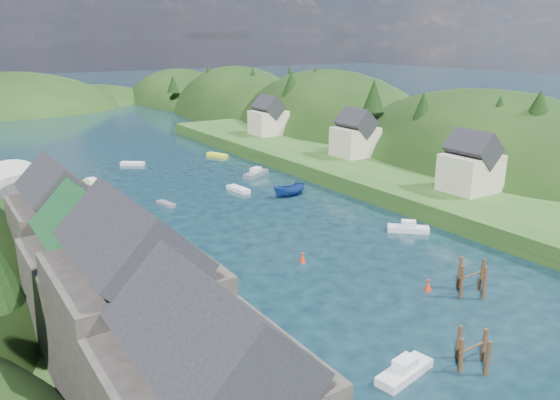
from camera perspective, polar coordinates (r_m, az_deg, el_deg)
ground at (r=84.45m, az=-8.24°, el=1.00°), size 600.00×600.00×0.00m
hillside_right at (r=130.14m, az=5.18°, el=3.32°), size 36.00×245.56×48.00m
far_hills at (r=203.75m, az=-23.04°, el=5.97°), size 103.00×68.00×44.00m
hill_trees at (r=97.45m, az=-12.55°, el=9.50°), size 90.56×147.95×11.92m
quay_left at (r=49.95m, az=-18.54°, el=-9.92°), size 12.00×110.00×2.00m
terrace_left_grass at (r=48.90m, az=-26.61°, el=-11.18°), size 12.00×110.00×2.50m
quayside_buildings at (r=34.98m, az=-16.61°, el=-10.50°), size 8.00×35.84×12.90m
boat_sheds at (r=65.71m, az=-24.99°, el=-0.22°), size 7.00×21.00×7.50m
terrace_right at (r=89.63m, az=9.18°, el=2.67°), size 16.00×120.00×2.40m
right_bank_cottages at (r=96.71m, az=7.30°, el=6.59°), size 9.00×59.24×8.41m
piling_cluster_near at (r=42.54m, az=19.47°, el=-14.88°), size 2.97×2.79×3.25m
piling_cluster_far at (r=53.28m, az=19.38°, el=-7.95°), size 3.31×3.07×3.71m
channel_buoy_near at (r=53.11m, az=15.21°, el=-8.60°), size 0.70×0.70×1.10m
channel_buoy_far at (r=57.35m, az=2.38°, el=-6.05°), size 0.70×0.70×1.10m
moored_boats at (r=60.50m, az=0.46°, el=-4.64°), size 34.38×93.06×2.07m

